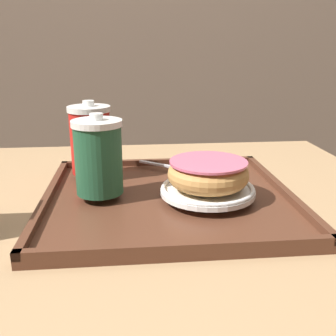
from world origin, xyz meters
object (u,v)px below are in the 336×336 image
object	(u,v)px
spoon	(181,167)
donut_chocolate_glazed	(208,173)
coffee_cup_front	(98,157)
coffee_cup_rear	(91,139)

from	to	relation	value
spoon	donut_chocolate_glazed	bearing A→B (deg)	-42.61
coffee_cup_front	donut_chocolate_glazed	size ratio (longest dim) A/B	1.00
coffee_cup_rear	coffee_cup_front	bearing A→B (deg)	-78.73
donut_chocolate_glazed	spoon	world-z (taller)	donut_chocolate_glazed
donut_chocolate_glazed	spoon	bearing A→B (deg)	101.10
coffee_cup_front	spoon	world-z (taller)	coffee_cup_front
coffee_cup_rear	donut_chocolate_glazed	distance (m)	0.25
donut_chocolate_glazed	spoon	size ratio (longest dim) A/B	1.14
coffee_cup_front	coffee_cup_rear	distance (m)	0.12
coffee_cup_front	donut_chocolate_glazed	bearing A→B (deg)	-7.72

